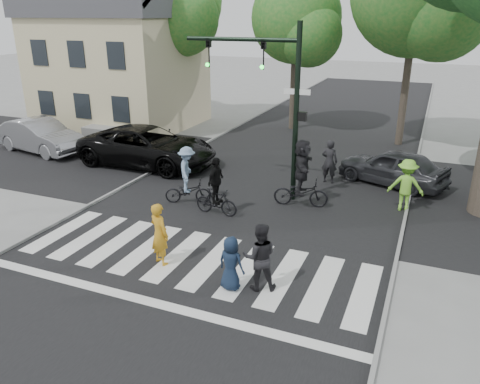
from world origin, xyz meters
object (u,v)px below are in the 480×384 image
object	(u,v)px
traffic_signal	(273,87)
car_silver	(40,136)
cyclist_left	(187,179)
cyclist_mid	(216,192)
car_suv	(148,146)
pedestrian_woman	(159,234)
pedestrian_adult	(260,257)
cyclist_right	(302,177)
pedestrian_child	(231,263)
car_grey	(393,167)

from	to	relation	value
traffic_signal	car_silver	size ratio (longest dim) A/B	1.26
traffic_signal	cyclist_left	bearing A→B (deg)	-144.96
traffic_signal	car_silver	distance (m)	12.46
cyclist_mid	car_silver	bearing A→B (deg)	161.91
car_suv	cyclist_mid	bearing A→B (deg)	-125.90
traffic_signal	car_suv	bearing A→B (deg)	166.39
car_silver	pedestrian_woman	bearing A→B (deg)	-112.78
pedestrian_adult	car_silver	xyz separation A→B (m)	(-13.75, 7.18, -0.06)
car_silver	cyclist_right	bearing A→B (deg)	-87.65
pedestrian_child	car_grey	bearing A→B (deg)	-98.88
cyclist_left	cyclist_mid	distance (m)	1.46
cyclist_right	car_grey	world-z (taller)	cyclist_right
traffic_signal	pedestrian_child	size ratio (longest dim) A/B	4.43
pedestrian_child	car_suv	bearing A→B (deg)	-38.36
pedestrian_child	pedestrian_adult	world-z (taller)	pedestrian_adult
car_grey	traffic_signal	bearing A→B (deg)	-32.48
cyclist_left	cyclist_right	bearing A→B (deg)	18.37
traffic_signal	car_grey	bearing A→B (deg)	37.27
pedestrian_woman	cyclist_mid	distance (m)	3.49
pedestrian_adult	traffic_signal	bearing A→B (deg)	-95.68
car_suv	car_grey	bearing A→B (deg)	-80.84
cyclist_left	pedestrian_adult	bearing A→B (deg)	-44.80
pedestrian_woman	car_suv	distance (m)	8.82
pedestrian_child	pedestrian_adult	size ratio (longest dim) A/B	0.80
traffic_signal	car_grey	distance (m)	5.87
pedestrian_woman	car_suv	size ratio (longest dim) A/B	0.28
cyclist_right	car_grey	bearing A→B (deg)	52.53
pedestrian_child	cyclist_mid	world-z (taller)	cyclist_mid
car_suv	traffic_signal	bearing A→B (deg)	-102.94
cyclist_right	car_suv	size ratio (longest dim) A/B	0.39
car_silver	car_grey	distance (m)	16.00
pedestrian_adult	pedestrian_child	bearing A→B (deg)	1.08
traffic_signal	pedestrian_child	bearing A→B (deg)	-79.51
traffic_signal	cyclist_mid	distance (m)	3.98
pedestrian_woman	pedestrian_child	distance (m)	2.24
traffic_signal	cyclist_mid	xyz separation A→B (m)	(-1.09, -2.25, -3.10)
pedestrian_adult	cyclist_left	world-z (taller)	cyclist_left
cyclist_left	pedestrian_woman	bearing A→B (deg)	-71.20
traffic_signal	cyclist_mid	size ratio (longest dim) A/B	3.08
car_suv	pedestrian_woman	bearing A→B (deg)	-144.32
pedestrian_child	car_grey	xyz separation A→B (m)	(2.78, 9.12, 0.02)
traffic_signal	car_suv	world-z (taller)	traffic_signal
traffic_signal	cyclist_left	world-z (taller)	traffic_signal
pedestrian_child	car_silver	xyz separation A→B (m)	(-13.13, 7.45, 0.11)
pedestrian_child	cyclist_mid	bearing A→B (deg)	-52.20
pedestrian_adult	car_silver	size ratio (longest dim) A/B	0.36
car_grey	cyclist_left	bearing A→B (deg)	-33.32
cyclist_left	car_silver	size ratio (longest dim) A/B	0.42
car_grey	cyclist_mid	bearing A→B (deg)	-23.46
cyclist_mid	car_grey	size ratio (longest dim) A/B	0.47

